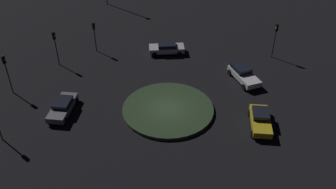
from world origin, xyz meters
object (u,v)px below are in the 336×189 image
Objects in this scene: traffic_light_southwest at (55,42)px; car_silver at (167,48)px; car_white at (243,74)px; car_yellow at (260,119)px; car_grey at (63,107)px; traffic_light_southwest_near at (94,31)px; traffic_light_south_near at (6,67)px; traffic_light_northwest at (276,34)px.

car_silver is at bearing 47.13° from traffic_light_southwest.
car_white reaches higher than car_yellow.
car_grey is 15.78m from car_silver.
traffic_light_southwest_near reaches higher than car_silver.
traffic_light_southwest is at bearing 22.85° from car_grey.
traffic_light_south_near is (-5.17, -25.22, 2.47)m from car_yellow.
traffic_light_south_near is at bearing 68.26° from car_grey.
car_grey is 1.09× the size of traffic_light_southwest.
car_white is at bearing 9.29° from traffic_light_northwest.
traffic_light_southwest_near is at bearing 61.57° from traffic_light_south_near.
traffic_light_south_near reaches higher than traffic_light_northwest.
car_silver is 1.05× the size of traffic_light_southwest.
traffic_light_southwest reaches higher than car_yellow.
car_yellow is at bearing 32.43° from traffic_light_northwest.
traffic_light_south_near is at bearing -86.75° from traffic_light_southwest.
traffic_light_south_near is 11.83m from traffic_light_southwest_near.
traffic_light_southwest is 6.81m from traffic_light_south_near.
traffic_light_southwest_near is at bearing 1.05° from car_grey.
traffic_light_southwest is at bearing -36.04° from traffic_light_northwest.
traffic_light_southwest_near is at bearing 75.14° from traffic_light_southwest.
car_silver is at bearing -142.44° from car_yellow.
car_white is 7.17m from traffic_light_northwest.
traffic_light_southwest is (-11.02, -21.74, 2.32)m from car_yellow.
car_yellow reaches higher than car_silver.
traffic_light_southwest is at bearing -119.40° from car_white.
traffic_light_southwest is at bearing -85.77° from traffic_light_southwest_near.
traffic_light_south_near reaches higher than traffic_light_southwest_near.
traffic_light_south_near reaches higher than car_grey.
car_yellow is 25.86m from traffic_light_south_near.
car_yellow is 23.03m from traffic_light_southwest_near.
traffic_light_southwest_near is at bearing -44.10° from traffic_light_northwest.
traffic_light_southwest_near reaches higher than car_grey.
traffic_light_northwest is at bearing 118.82° from car_white.
traffic_light_south_near is at bearing -156.35° from car_silver.
car_silver is 1.00× the size of traffic_light_south_near.
traffic_light_south_near is at bearing -104.83° from car_white.
traffic_light_southwest_near is at bearing 172.44° from car_silver.
traffic_light_northwest is (-2.10, 25.71, 0.08)m from traffic_light_southwest.
traffic_light_south_near reaches higher than car_silver.
traffic_light_southwest_near is (-0.42, -8.88, 2.05)m from car_silver.
traffic_light_southwest is 0.95× the size of traffic_light_south_near.
car_white is 1.08× the size of car_yellow.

